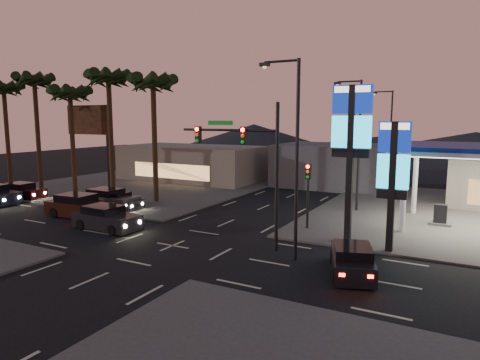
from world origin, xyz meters
The scene contains 26 objects.
ground centered at (0.00, 0.00, 0.00)m, with size 140.00×140.00×0.00m, color black.
corner_lot_nw centered at (-16.00, 16.00, 0.06)m, with size 24.00×24.00×0.12m, color #47443F.
pylon_sign_tall centered at (8.50, 5.50, 6.39)m, with size 2.20×0.35×9.00m.
pylon_sign_short centered at (11.00, 4.50, 4.66)m, with size 1.60×0.35×7.00m.
traffic_signal_mast centered at (3.76, 1.99, 5.23)m, with size 6.10×0.39×8.00m.
pedestal_signal centered at (5.50, 6.98, 2.92)m, with size 0.32×0.39×4.30m.
streetlight_near centered at (6.79, 1.00, 5.72)m, with size 2.14×0.25×10.00m.
streetlight_mid centered at (6.79, 14.00, 5.72)m, with size 2.14×0.25×10.00m.
streetlight_far centered at (6.79, 28.00, 5.72)m, with size 2.14×0.25×10.00m.
palm_a centered at (-9.00, 9.50, 9.43)m, with size 4.41×4.41×10.86m.
palm_b centered at (-14.00, 9.50, 9.97)m, with size 4.41×4.41×11.46m.
palm_c centered at (-19.00, 9.50, 8.88)m, with size 4.41×4.41×10.26m.
palm_d centered at (-24.00, 9.50, 10.15)m, with size 4.41×4.41×11.66m.
palm_e centered at (-29.00, 9.50, 9.61)m, with size 4.41×4.41×11.06m.
billboard centered at (-20.50, 13.00, 6.33)m, with size 6.00×0.30×8.50m.
building_far_west centered at (-14.00, 22.00, 2.00)m, with size 16.00×8.00×4.00m, color #726B5B.
building_far_mid centered at (2.00, 26.00, 2.20)m, with size 12.00×9.00×4.40m, color #4C4C51.
hill_left centered at (-25.00, 60.00, 3.00)m, with size 40.00×40.00×6.00m, color black.
hill_right centered at (15.00, 60.00, 2.50)m, with size 50.00×50.00×5.00m, color black.
hill_center centered at (0.00, 60.00, 2.00)m, with size 60.00×60.00×4.00m, color black.
car_lane_a_front centered at (-6.05, 0.91, 0.71)m, with size 4.77×2.16×1.53m.
car_lane_a_mid centered at (-10.42, 2.55, 0.77)m, with size 5.22×2.42×1.67m.
car_lane_b_front centered at (-10.58, 5.58, 0.75)m, with size 5.03×2.23×1.62m.
car_lane_b_mid centered at (-9.85, 5.82, 0.63)m, with size 4.25×1.92×1.36m.
car_lane_b_rear centered at (-20.78, 5.16, 0.66)m, with size 4.46×2.09×1.42m.
suv_station centered at (10.02, 0.41, 0.65)m, with size 3.02×4.55×1.41m.
Camera 1 is at (14.53, -18.76, 7.14)m, focal length 32.00 mm.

